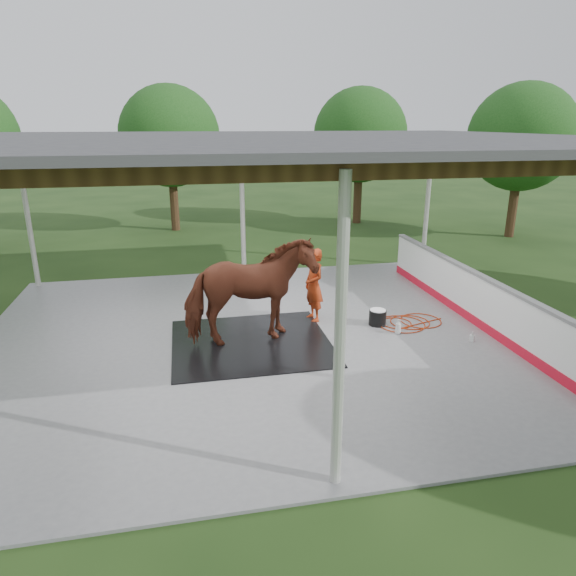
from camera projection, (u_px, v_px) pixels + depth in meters
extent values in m
plane|color=#1E3814|center=(271.00, 338.00, 10.87)|extent=(100.00, 100.00, 0.00)
cube|color=slate|center=(271.00, 337.00, 10.86)|extent=(12.00, 10.00, 0.05)
cylinder|color=beige|center=(340.00, 340.00, 5.88)|extent=(0.14, 0.14, 3.85)
cylinder|color=beige|center=(28.00, 216.00, 13.54)|extent=(0.14, 0.14, 3.85)
cylinder|color=beige|center=(242.00, 209.00, 14.63)|extent=(0.14, 0.14, 3.85)
cylinder|color=beige|center=(427.00, 203.00, 15.73)|extent=(0.14, 0.14, 3.85)
cube|color=brown|center=(340.00, 172.00, 5.49)|extent=(12.00, 0.10, 0.18)
cube|color=brown|center=(307.00, 162.00, 6.88)|extent=(12.00, 0.10, 0.18)
cube|color=brown|center=(285.00, 155.00, 8.28)|extent=(12.00, 0.10, 0.18)
cube|color=brown|center=(269.00, 150.00, 9.68)|extent=(12.00, 0.10, 0.18)
cube|color=brown|center=(258.00, 146.00, 11.07)|extent=(12.00, 0.10, 0.18)
cube|color=brown|center=(249.00, 144.00, 12.47)|extent=(12.00, 0.10, 0.18)
cube|color=brown|center=(241.00, 141.00, 13.87)|extent=(12.00, 0.10, 0.18)
cube|color=brown|center=(537.00, 147.00, 10.77)|extent=(0.12, 10.00, 0.18)
cube|color=#38383A|center=(269.00, 139.00, 9.61)|extent=(12.60, 10.60, 0.10)
cube|color=red|center=(469.00, 315.00, 11.70)|extent=(0.14, 8.00, 0.20)
cube|color=white|center=(472.00, 295.00, 11.55)|extent=(0.12, 8.00, 1.00)
cube|color=slate|center=(475.00, 272.00, 11.39)|extent=(0.16, 8.00, 0.06)
cylinder|color=#382314|center=(174.00, 204.00, 21.32)|extent=(0.36, 0.36, 2.20)
sphere|color=#194714|center=(170.00, 136.00, 20.48)|extent=(4.00, 4.00, 4.00)
cylinder|color=#382314|center=(357.00, 198.00, 22.86)|extent=(0.36, 0.36, 2.20)
sphere|color=#194714|center=(360.00, 135.00, 22.02)|extent=(4.00, 4.00, 4.00)
cylinder|color=#382314|center=(512.00, 209.00, 20.09)|extent=(0.36, 0.36, 2.20)
sphere|color=#194714|center=(522.00, 137.00, 19.25)|extent=(4.00, 4.00, 4.00)
cube|color=black|center=(251.00, 342.00, 10.49)|extent=(3.17, 2.97, 0.02)
imported|color=brown|center=(250.00, 292.00, 10.15)|extent=(2.68, 1.51, 2.15)
imported|color=#AE3212|center=(314.00, 285.00, 11.47)|extent=(0.51, 0.67, 1.66)
cylinder|color=black|center=(378.00, 318.00, 11.38)|extent=(0.38, 0.38, 0.34)
cylinder|color=white|center=(378.00, 310.00, 11.33)|extent=(0.35, 0.35, 0.03)
imported|color=silver|center=(398.00, 327.00, 10.90)|extent=(0.18, 0.18, 0.32)
imported|color=#338CD8|center=(472.00, 336.00, 10.54)|extent=(0.14, 0.14, 0.21)
torus|color=#AA2E0C|center=(410.00, 322.00, 11.54)|extent=(0.88, 0.88, 0.02)
torus|color=#AA2E0C|center=(421.00, 321.00, 11.63)|extent=(0.92, 0.92, 0.02)
torus|color=#AA2E0C|center=(396.00, 323.00, 11.50)|extent=(0.68, 0.68, 0.02)
torus|color=#AA2E0C|center=(401.00, 324.00, 11.44)|extent=(1.05, 1.05, 0.02)
cylinder|color=#AA2E0C|center=(420.00, 324.00, 11.46)|extent=(1.24, 0.42, 0.02)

